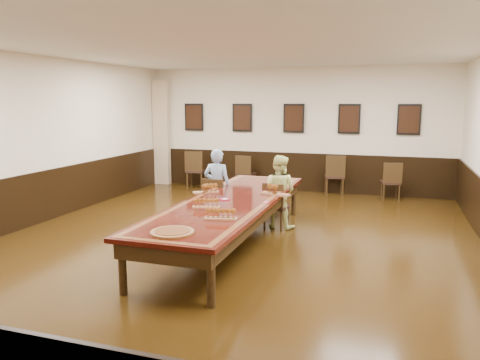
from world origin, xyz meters
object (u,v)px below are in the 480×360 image
(chair_woman, at_px, (277,205))
(person_woman, at_px, (279,192))
(spare_chair_b, at_px, (246,173))
(spare_chair_d, at_px, (391,181))
(spare_chair_a, at_px, (196,169))
(chair_man, at_px, (216,201))
(conference_table, at_px, (230,208))
(carved_platter, at_px, (172,232))
(spare_chair_c, at_px, (334,175))
(person_man, at_px, (217,186))

(chair_woman, distance_m, person_woman, 0.26)
(spare_chair_b, xyz_separation_m, spare_chair_d, (3.66, -0.14, -0.01))
(spare_chair_b, bearing_deg, spare_chair_d, -177.28)
(person_woman, bearing_deg, spare_chair_a, -36.66)
(spare_chair_b, height_order, person_woman, person_woman)
(chair_man, xyz_separation_m, spare_chair_b, (-0.49, 3.50, 0.01))
(spare_chair_d, relative_size, conference_table, 0.18)
(spare_chair_a, height_order, conference_table, spare_chair_a)
(chair_man, relative_size, spare_chair_a, 0.89)
(spare_chair_b, distance_m, conference_table, 4.80)
(spare_chair_b, relative_size, person_woman, 0.69)
(chair_man, height_order, conference_table, chair_man)
(chair_man, xyz_separation_m, carved_platter, (0.69, -3.22, 0.32))
(chair_man, distance_m, conference_table, 1.36)
(spare_chair_c, bearing_deg, person_man, 50.25)
(spare_chair_a, relative_size, carved_platter, 1.51)
(chair_woman, bearing_deg, person_man, 7.52)
(spare_chair_a, distance_m, conference_table, 5.15)
(chair_man, relative_size, spare_chair_b, 0.97)
(chair_man, relative_size, chair_woman, 1.04)
(person_man, height_order, carved_platter, person_man)
(chair_man, xyz_separation_m, spare_chair_d, (3.17, 3.36, 0.01))
(chair_woman, distance_m, person_man, 1.22)
(spare_chair_c, bearing_deg, person_woman, 67.79)
(spare_chair_c, distance_m, spare_chair_d, 1.37)
(spare_chair_a, height_order, person_man, person_man)
(spare_chair_b, xyz_separation_m, conference_table, (1.19, -4.65, 0.14))
(chair_woman, distance_m, spare_chair_a, 4.46)
(person_woman, bearing_deg, spare_chair_b, -53.81)
(person_woman, bearing_deg, conference_table, 78.47)
(chair_man, height_order, spare_chair_c, spare_chair_c)
(chair_woman, bearing_deg, conference_table, 77.66)
(conference_table, bearing_deg, spare_chair_c, 76.65)
(chair_woman, distance_m, spare_chair_c, 3.55)
(spare_chair_a, distance_m, spare_chair_c, 3.68)
(spare_chair_d, bearing_deg, spare_chair_a, -9.08)
(spare_chair_c, relative_size, spare_chair_d, 1.11)
(spare_chair_a, bearing_deg, spare_chair_c, 175.45)
(person_man, height_order, conference_table, person_man)
(spare_chair_b, xyz_separation_m, spare_chair_c, (2.31, 0.05, 0.04))
(chair_man, height_order, carved_platter, chair_man)
(spare_chair_a, height_order, spare_chair_c, spare_chair_a)
(carved_platter, bearing_deg, conference_table, 89.50)
(spare_chair_d, xyz_separation_m, person_woman, (-1.97, -3.21, 0.22))
(chair_woman, relative_size, carved_platter, 1.29)
(chair_woman, distance_m, spare_chair_b, 3.83)
(person_man, bearing_deg, carved_platter, 99.58)
(chair_man, bearing_deg, spare_chair_c, -119.30)
(chair_woman, relative_size, conference_table, 0.17)
(spare_chair_d, bearing_deg, person_man, 36.30)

